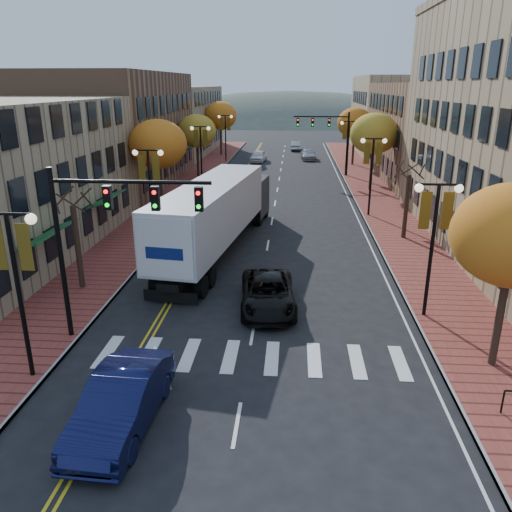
# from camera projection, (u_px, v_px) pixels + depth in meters

# --- Properties ---
(ground) EXTENTS (200.00, 200.00, 0.00)m
(ground) POSITION_uv_depth(u_px,v_px,m) (243.00, 387.00, 17.17)
(ground) COLOR black
(ground) RESTS_ON ground
(sidewalk_left) EXTENTS (4.00, 85.00, 0.15)m
(sidewalk_left) POSITION_uv_depth(u_px,v_px,m) (184.00, 191.00, 48.41)
(sidewalk_left) COLOR brown
(sidewalk_left) RESTS_ON ground
(sidewalk_right) EXTENTS (4.00, 85.00, 0.15)m
(sidewalk_right) POSITION_uv_depth(u_px,v_px,m) (372.00, 193.00, 47.14)
(sidewalk_right) COLOR brown
(sidewalk_right) RESTS_ON ground
(building_left_mid) EXTENTS (12.00, 24.00, 11.00)m
(building_left_mid) POSITION_uv_depth(u_px,v_px,m) (111.00, 130.00, 50.50)
(building_left_mid) COLOR brown
(building_left_mid) RESTS_ON ground
(building_left_far) EXTENTS (12.00, 26.00, 9.50)m
(building_left_far) POSITION_uv_depth(u_px,v_px,m) (170.00, 120.00, 74.31)
(building_left_far) COLOR #9E8966
(building_left_far) RESTS_ON ground
(building_right_mid) EXTENTS (15.00, 24.00, 10.00)m
(building_right_mid) POSITION_uv_depth(u_px,v_px,m) (452.00, 132.00, 53.80)
(building_right_mid) COLOR brown
(building_right_mid) RESTS_ON ground
(building_right_far) EXTENTS (15.00, 20.00, 11.00)m
(building_right_far) POSITION_uv_depth(u_px,v_px,m) (409.00, 115.00, 74.37)
(building_right_far) COLOR #9E8966
(building_right_far) RESTS_ON ground
(tree_left_a) EXTENTS (0.28, 0.28, 4.20)m
(tree_left_a) POSITION_uv_depth(u_px,v_px,m) (78.00, 247.00, 24.61)
(tree_left_a) COLOR #382619
(tree_left_a) RESTS_ON sidewalk_left
(tree_left_b) EXTENTS (4.48, 4.48, 7.21)m
(tree_left_b) POSITION_uv_depth(u_px,v_px,m) (158.00, 144.00, 38.65)
(tree_left_b) COLOR #382619
(tree_left_b) RESTS_ON sidewalk_left
(tree_left_c) EXTENTS (4.16, 4.16, 6.69)m
(tree_left_c) POSITION_uv_depth(u_px,v_px,m) (197.00, 131.00, 53.85)
(tree_left_c) COLOR #382619
(tree_left_c) RESTS_ON sidewalk_left
(tree_left_d) EXTENTS (4.61, 4.61, 7.42)m
(tree_left_d) POSITION_uv_depth(u_px,v_px,m) (220.00, 116.00, 70.64)
(tree_left_d) COLOR #382619
(tree_left_d) RESTS_ON sidewalk_left
(tree_right_b) EXTENTS (0.28, 0.28, 4.20)m
(tree_right_b) POSITION_uv_depth(u_px,v_px,m) (406.00, 207.00, 32.76)
(tree_right_b) COLOR #382619
(tree_right_b) RESTS_ON sidewalk_right
(tree_right_c) EXTENTS (4.48, 4.48, 7.21)m
(tree_right_c) POSITION_uv_depth(u_px,v_px,m) (374.00, 134.00, 46.79)
(tree_right_c) COLOR #382619
(tree_right_c) RESTS_ON sidewalk_right
(tree_right_d) EXTENTS (4.35, 4.35, 7.00)m
(tree_right_d) POSITION_uv_depth(u_px,v_px,m) (355.00, 123.00, 61.92)
(tree_right_d) COLOR #382619
(tree_right_d) RESTS_ON sidewalk_right
(lamp_left_a) EXTENTS (1.96, 0.36, 6.05)m
(lamp_left_a) POSITION_uv_depth(u_px,v_px,m) (14.00, 265.00, 16.30)
(lamp_left_a) COLOR black
(lamp_left_a) RESTS_ON ground
(lamp_left_b) EXTENTS (1.96, 0.36, 6.05)m
(lamp_left_b) POSITION_uv_depth(u_px,v_px,m) (149.00, 178.00, 31.38)
(lamp_left_b) COLOR black
(lamp_left_b) RESTS_ON ground
(lamp_left_c) EXTENTS (1.96, 0.36, 6.05)m
(lamp_left_c) POSITION_uv_depth(u_px,v_px,m) (201.00, 145.00, 48.34)
(lamp_left_c) COLOR black
(lamp_left_c) RESTS_ON ground
(lamp_left_d) EXTENTS (1.96, 0.36, 6.05)m
(lamp_left_d) POSITION_uv_depth(u_px,v_px,m) (225.00, 129.00, 65.30)
(lamp_left_d) COLOR black
(lamp_left_d) RESTS_ON ground
(lamp_right_a) EXTENTS (1.96, 0.36, 6.05)m
(lamp_right_a) POSITION_uv_depth(u_px,v_px,m) (435.00, 225.00, 20.89)
(lamp_right_a) COLOR black
(lamp_right_a) RESTS_ON ground
(lamp_right_b) EXTENTS (1.96, 0.36, 6.05)m
(lamp_right_b) POSITION_uv_depth(u_px,v_px,m) (372.00, 162.00, 37.85)
(lamp_right_b) COLOR black
(lamp_right_b) RESTS_ON ground
(lamp_right_c) EXTENTS (1.96, 0.36, 6.05)m
(lamp_right_c) POSITION_uv_depth(u_px,v_px,m) (349.00, 138.00, 54.82)
(lamp_right_c) COLOR black
(lamp_right_c) RESTS_ON ground
(traffic_mast_near) EXTENTS (6.10, 0.35, 7.00)m
(traffic_mast_near) POSITION_uv_depth(u_px,v_px,m) (106.00, 223.00, 18.78)
(traffic_mast_near) COLOR black
(traffic_mast_near) RESTS_ON ground
(traffic_mast_far) EXTENTS (6.10, 0.34, 7.00)m
(traffic_mast_far) POSITION_uv_depth(u_px,v_px,m) (330.00, 132.00, 54.75)
(traffic_mast_far) COLOR black
(traffic_mast_far) RESTS_ON ground
(semi_truck) EXTENTS (5.28, 18.11, 4.47)m
(semi_truck) POSITION_uv_depth(u_px,v_px,m) (219.00, 210.00, 30.47)
(semi_truck) COLOR black
(semi_truck) RESTS_ON ground
(navy_sedan) EXTENTS (2.09, 5.31, 1.72)m
(navy_sedan) POSITION_uv_depth(u_px,v_px,m) (122.00, 402.00, 14.96)
(navy_sedan) COLOR #0D1036
(navy_sedan) RESTS_ON ground
(black_suv) EXTENTS (2.88, 5.50, 1.48)m
(black_suv) POSITION_uv_depth(u_px,v_px,m) (268.00, 293.00, 22.99)
(black_suv) COLOR black
(black_suv) RESTS_ON ground
(car_far_white) EXTENTS (2.35, 4.64, 1.52)m
(car_far_white) POSITION_uv_depth(u_px,v_px,m) (258.00, 156.00, 66.35)
(car_far_white) COLOR silver
(car_far_white) RESTS_ON ground
(car_far_silver) EXTENTS (2.18, 4.86, 1.39)m
(car_far_silver) POSITION_uv_depth(u_px,v_px,m) (308.00, 154.00, 68.61)
(car_far_silver) COLOR #97969D
(car_far_silver) RESTS_ON ground
(car_far_oncoming) EXTENTS (1.49, 4.17, 1.37)m
(car_far_oncoming) POSITION_uv_depth(u_px,v_px,m) (296.00, 146.00, 78.17)
(car_far_oncoming) COLOR #B2B3BA
(car_far_oncoming) RESTS_ON ground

